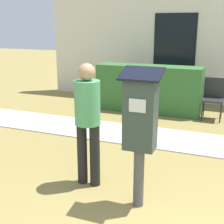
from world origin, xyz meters
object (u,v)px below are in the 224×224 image
object	(u,v)px
person_standing	(88,116)
outdoor_chair_middle	(213,95)
outdoor_chair_left	(167,90)
parking_meter	(140,121)

from	to	relation	value
person_standing	outdoor_chair_middle	bearing A→B (deg)	67.21
outdoor_chair_left	outdoor_chair_middle	distance (m)	1.06
person_standing	outdoor_chair_left	distance (m)	3.83
parking_meter	outdoor_chair_middle	size ratio (longest dim) A/B	1.77
parking_meter	outdoor_chair_left	distance (m)	4.12
outdoor_chair_left	person_standing	bearing A→B (deg)	-89.78
parking_meter	outdoor_chair_left	bearing A→B (deg)	97.71
person_standing	outdoor_chair_left	size ratio (longest dim) A/B	1.76
person_standing	outdoor_chair_middle	xyz separation A→B (m)	(1.26, 3.67, -0.40)
person_standing	outdoor_chair_middle	world-z (taller)	person_standing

